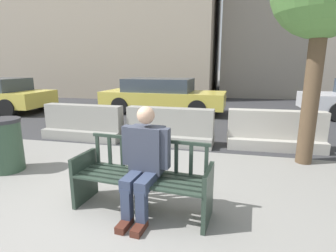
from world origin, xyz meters
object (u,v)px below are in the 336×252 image
(seated_person, at_px, (144,160))
(jersey_barrier_centre, at_px, (170,129))
(trash_bin, at_px, (5,145))
(street_bench, at_px, (142,180))
(jersey_barrier_left, at_px, (84,125))
(jersey_barrier_right, at_px, (275,133))
(car_sedan_far, at_px, (162,95))

(seated_person, bearing_deg, jersey_barrier_centre, 96.41)
(seated_person, distance_m, trash_bin, 2.84)
(trash_bin, bearing_deg, street_bench, -14.89)
(street_bench, height_order, jersey_barrier_centre, street_bench)
(street_bench, distance_m, jersey_barrier_left, 3.77)
(jersey_barrier_centre, distance_m, jersey_barrier_left, 2.17)
(jersey_barrier_centre, distance_m, trash_bin, 3.23)
(street_bench, height_order, jersey_barrier_right, street_bench)
(jersey_barrier_centre, distance_m, jersey_barrier_right, 2.31)
(street_bench, relative_size, seated_person, 1.32)
(street_bench, xyz_separation_m, seated_person, (0.05, -0.06, 0.29))
(jersey_barrier_left, bearing_deg, street_bench, -49.54)
(seated_person, relative_size, jersey_barrier_left, 0.65)
(jersey_barrier_left, height_order, trash_bin, trash_bin)
(jersey_barrier_left, bearing_deg, seated_person, -49.56)
(jersey_barrier_left, xyz_separation_m, car_sedan_far, (1.01, 3.97, 0.33))
(jersey_barrier_centre, bearing_deg, street_bench, -84.46)
(seated_person, relative_size, jersey_barrier_centre, 0.65)
(jersey_barrier_left, bearing_deg, trash_bin, -95.83)
(street_bench, distance_m, trash_bin, 2.76)
(jersey_barrier_centre, xyz_separation_m, car_sedan_far, (-1.16, 3.96, 0.33))
(jersey_barrier_centre, distance_m, car_sedan_far, 4.14)
(street_bench, relative_size, trash_bin, 1.90)
(jersey_barrier_left, xyz_separation_m, jersey_barrier_right, (4.48, 0.17, 0.00))
(jersey_barrier_right, bearing_deg, trash_bin, -153.62)
(trash_bin, bearing_deg, jersey_barrier_right, 26.38)
(street_bench, height_order, seated_person, seated_person)
(street_bench, distance_m, seated_person, 0.30)
(street_bench, distance_m, car_sedan_far, 7.00)
(jersey_barrier_left, distance_m, trash_bin, 2.17)
(seated_person, height_order, trash_bin, seated_person)
(seated_person, bearing_deg, jersey_barrier_right, 57.48)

